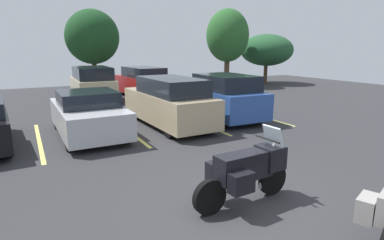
% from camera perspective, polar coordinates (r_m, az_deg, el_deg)
% --- Properties ---
extents(ground, '(44.00, 44.00, 0.10)m').
position_cam_1_polar(ground, '(6.36, 10.27, -14.93)').
color(ground, '#2D2D30').
extents(motorcycle_touring, '(2.19, 0.95, 1.42)m').
position_cam_1_polar(motorcycle_touring, '(6.11, 9.89, -8.71)').
color(motorcycle_touring, black).
rests_on(motorcycle_touring, ground).
extents(parking_stripes, '(14.51, 4.83, 0.01)m').
position_cam_1_polar(parking_stripes, '(11.38, -18.49, -2.58)').
color(parking_stripes, '#EAE066').
rests_on(parking_stripes, ground).
extents(car_silver, '(1.99, 4.38, 1.51)m').
position_cam_1_polar(car_silver, '(11.20, -18.12, 0.99)').
color(car_silver, '#B7B7BC').
rests_on(car_silver, ground).
extents(car_tan, '(1.94, 4.96, 1.83)m').
position_cam_1_polar(car_tan, '(12.02, -4.15, 3.22)').
color(car_tan, tan).
rests_on(car_tan, ground).
extents(car_blue, '(2.06, 4.61, 1.84)m').
position_cam_1_polar(car_blue, '(13.31, 5.28, 4.16)').
color(car_blue, '#2D519E').
rests_on(car_blue, ground).
extents(car_far_champagne, '(2.01, 4.33, 1.88)m').
position_cam_1_polar(car_far_champagne, '(18.74, -17.41, 6.26)').
color(car_far_champagne, '#C1B289').
rests_on(car_far_champagne, ground).
extents(car_far_red, '(2.20, 4.86, 1.80)m').
position_cam_1_polar(car_far_red, '(19.38, -8.89, 6.72)').
color(car_far_red, maroon).
rests_on(car_far_red, ground).
extents(tree_left, '(3.73, 3.73, 5.56)m').
position_cam_1_polar(tree_left, '(24.24, -17.43, 14.01)').
color(tree_left, '#4C3823').
rests_on(tree_left, ground).
extents(tree_far_right, '(4.28, 4.28, 4.01)m').
position_cam_1_polar(tree_far_right, '(27.39, 13.23, 12.10)').
color(tree_far_right, '#4C3823').
rests_on(tree_far_right, ground).
extents(tree_rear, '(3.17, 3.17, 5.73)m').
position_cam_1_polar(tree_rear, '(24.64, 6.39, 14.77)').
color(tree_rear, '#4C3823').
rests_on(tree_rear, ground).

